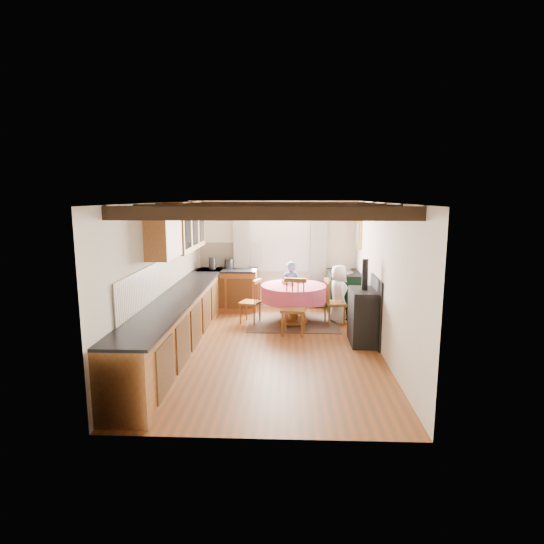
{
  "coord_description": "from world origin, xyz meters",
  "views": [
    {
      "loc": [
        0.31,
        -6.91,
        2.5
      ],
      "look_at": [
        0.0,
        0.8,
        1.15
      ],
      "focal_mm": 28.68,
      "sensor_mm": 36.0,
      "label": 1
    }
  ],
  "objects_px": {
    "chair_left": "(250,301)",
    "chair_right": "(335,301)",
    "cast_iron_stove": "(364,302)",
    "dining_table": "(294,304)",
    "chair_near": "(294,307)",
    "child_right": "(338,294)",
    "aga_range": "(344,293)",
    "cup": "(292,283)",
    "child_far": "(291,288)"
  },
  "relations": [
    {
      "from": "dining_table",
      "to": "child_far",
      "type": "distance_m",
      "value": 0.73
    },
    {
      "from": "child_right",
      "to": "cast_iron_stove",
      "type": "bearing_deg",
      "value": -179.15
    },
    {
      "from": "chair_near",
      "to": "child_right",
      "type": "bearing_deg",
      "value": 52.69
    },
    {
      "from": "aga_range",
      "to": "cast_iron_stove",
      "type": "xyz_separation_m",
      "value": [
        0.11,
        -1.84,
        0.26
      ]
    },
    {
      "from": "dining_table",
      "to": "chair_near",
      "type": "height_order",
      "value": "chair_near"
    },
    {
      "from": "child_far",
      "to": "cup",
      "type": "height_order",
      "value": "child_far"
    },
    {
      "from": "chair_near",
      "to": "cup",
      "type": "distance_m",
      "value": 0.8
    },
    {
      "from": "chair_near",
      "to": "aga_range",
      "type": "distance_m",
      "value": 1.77
    },
    {
      "from": "chair_near",
      "to": "cup",
      "type": "xyz_separation_m",
      "value": [
        -0.03,
        0.73,
        0.31
      ]
    },
    {
      "from": "chair_left",
      "to": "chair_right",
      "type": "height_order",
      "value": "chair_right"
    },
    {
      "from": "chair_left",
      "to": "cast_iron_stove",
      "type": "distance_m",
      "value": 2.37
    },
    {
      "from": "cast_iron_stove",
      "to": "cup",
      "type": "height_order",
      "value": "cast_iron_stove"
    },
    {
      "from": "dining_table",
      "to": "aga_range",
      "type": "xyz_separation_m",
      "value": [
        1.07,
        0.68,
        0.09
      ]
    },
    {
      "from": "chair_near",
      "to": "chair_left",
      "type": "xyz_separation_m",
      "value": [
        -0.86,
        0.73,
        -0.06
      ]
    },
    {
      "from": "cast_iron_stove",
      "to": "cup",
      "type": "xyz_separation_m",
      "value": [
        -1.21,
        1.17,
        0.09
      ]
    },
    {
      "from": "chair_left",
      "to": "child_far",
      "type": "bearing_deg",
      "value": 148.67
    },
    {
      "from": "chair_near",
      "to": "cast_iron_stove",
      "type": "xyz_separation_m",
      "value": [
        1.18,
        -0.43,
        0.22
      ]
    },
    {
      "from": "cast_iron_stove",
      "to": "cup",
      "type": "relative_size",
      "value": 13.92
    },
    {
      "from": "cast_iron_stove",
      "to": "dining_table",
      "type": "bearing_deg",
      "value": 135.4
    },
    {
      "from": "dining_table",
      "to": "child_right",
      "type": "height_order",
      "value": "child_right"
    },
    {
      "from": "cup",
      "to": "child_right",
      "type": "bearing_deg",
      "value": 7.33
    },
    {
      "from": "chair_near",
      "to": "chair_left",
      "type": "bearing_deg",
      "value": 148.98
    },
    {
      "from": "aga_range",
      "to": "cup",
      "type": "xyz_separation_m",
      "value": [
        -1.1,
        -0.67,
        0.35
      ]
    },
    {
      "from": "chair_near",
      "to": "cast_iron_stove",
      "type": "relative_size",
      "value": 0.7
    },
    {
      "from": "chair_near",
      "to": "aga_range",
      "type": "height_order",
      "value": "chair_near"
    },
    {
      "from": "chair_near",
      "to": "child_right",
      "type": "relative_size",
      "value": 0.88
    },
    {
      "from": "dining_table",
      "to": "child_right",
      "type": "distance_m",
      "value": 0.92
    },
    {
      "from": "dining_table",
      "to": "cup",
      "type": "relative_size",
      "value": 12.15
    },
    {
      "from": "chair_near",
      "to": "cast_iron_stove",
      "type": "distance_m",
      "value": 1.28
    },
    {
      "from": "aga_range",
      "to": "cup",
      "type": "height_order",
      "value": "aga_range"
    },
    {
      "from": "child_far",
      "to": "chair_right",
      "type": "bearing_deg",
      "value": 133.58
    },
    {
      "from": "dining_table",
      "to": "cast_iron_stove",
      "type": "height_order",
      "value": "cast_iron_stove"
    },
    {
      "from": "chair_right",
      "to": "cast_iron_stove",
      "type": "xyz_separation_m",
      "value": [
        0.37,
        -1.13,
        0.27
      ]
    },
    {
      "from": "chair_near",
      "to": "chair_left",
      "type": "relative_size",
      "value": 1.14
    },
    {
      "from": "chair_left",
      "to": "aga_range",
      "type": "bearing_deg",
      "value": 126.62
    },
    {
      "from": "dining_table",
      "to": "chair_left",
      "type": "height_order",
      "value": "chair_left"
    },
    {
      "from": "cast_iron_stove",
      "to": "child_right",
      "type": "relative_size",
      "value": 1.26
    },
    {
      "from": "chair_right",
      "to": "child_right",
      "type": "bearing_deg",
      "value": -37.53
    },
    {
      "from": "chair_right",
      "to": "aga_range",
      "type": "distance_m",
      "value": 0.76
    },
    {
      "from": "chair_right",
      "to": "cup",
      "type": "xyz_separation_m",
      "value": [
        -0.84,
        0.04,
        0.36
      ]
    },
    {
      "from": "chair_right",
      "to": "child_far",
      "type": "distance_m",
      "value": 1.15
    },
    {
      "from": "chair_right",
      "to": "chair_left",
      "type": "bearing_deg",
      "value": 78.79
    },
    {
      "from": "chair_near",
      "to": "cup",
      "type": "bearing_deg",
      "value": 101.15
    },
    {
      "from": "aga_range",
      "to": "child_right",
      "type": "relative_size",
      "value": 0.88
    },
    {
      "from": "chair_near",
      "to": "chair_right",
      "type": "xyz_separation_m",
      "value": [
        0.82,
        0.7,
        -0.05
      ]
    },
    {
      "from": "cast_iron_stove",
      "to": "child_right",
      "type": "height_order",
      "value": "cast_iron_stove"
    },
    {
      "from": "child_right",
      "to": "cup",
      "type": "height_order",
      "value": "child_right"
    },
    {
      "from": "chair_left",
      "to": "aga_range",
      "type": "xyz_separation_m",
      "value": [
        1.93,
        0.68,
        0.02
      ]
    },
    {
      "from": "chair_right",
      "to": "cup",
      "type": "relative_size",
      "value": 8.73
    },
    {
      "from": "aga_range",
      "to": "child_right",
      "type": "distance_m",
      "value": 0.59
    }
  ]
}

